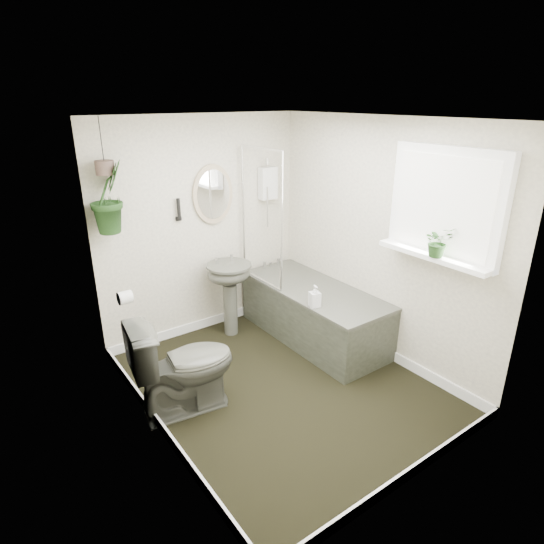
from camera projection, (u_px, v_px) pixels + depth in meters
floor at (282, 385)px, 4.14m from camera, size 2.30×2.80×0.02m
ceiling at (284, 117)px, 3.30m from camera, size 2.30×2.80×0.02m
wall_back at (202, 228)px, 4.79m from camera, size 2.30×0.02×2.30m
wall_front at (428, 334)px, 2.66m from camera, size 2.30×0.02×2.30m
wall_left at (147, 301)px, 3.09m from camera, size 0.02×2.80×2.30m
wall_right at (379, 241)px, 4.36m from camera, size 0.02×2.80×2.30m
skirting at (282, 379)px, 4.12m from camera, size 2.30×2.80×0.10m
bathtub at (314, 313)px, 4.85m from camera, size 0.72×1.72×0.58m
bath_screen at (261, 218)px, 4.68m from camera, size 0.04×0.72×1.40m
shower_box at (268, 183)px, 5.03m from camera, size 0.20×0.10×0.35m
oval_mirror at (213, 194)px, 4.70m from camera, size 0.46×0.03×0.62m
wall_sconce at (179, 209)px, 4.51m from camera, size 0.04×0.04×0.22m
toilet_roll_holder at (125, 298)px, 3.74m from camera, size 0.11×0.11×0.11m
window_recess at (446, 204)px, 3.61m from camera, size 0.08×1.00×0.90m
window_sill at (433, 256)px, 3.72m from camera, size 0.18×1.00×0.04m
window_blinds at (442, 205)px, 3.58m from camera, size 0.01×0.86×0.76m
toilet at (183, 365)px, 3.67m from camera, size 0.88×0.58×0.84m
pedestal_sink at (230, 299)px, 4.89m from camera, size 0.50×0.44×0.81m
sill_plant at (438, 242)px, 3.60m from camera, size 0.28×0.26×0.25m
hanging_plant at (109, 197)px, 3.97m from camera, size 0.44×0.43×0.63m
soap_bottle at (315, 296)px, 4.29m from camera, size 0.12×0.12×0.21m
hanging_pot at (105, 168)px, 3.88m from camera, size 0.16×0.16×0.12m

